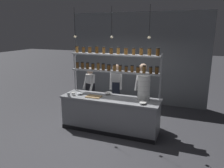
{
  "coord_description": "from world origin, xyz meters",
  "views": [
    {
      "loc": [
        2.03,
        -5.12,
        2.67
      ],
      "look_at": [
        -0.02,
        0.2,
        1.24
      ],
      "focal_mm": 35.0,
      "sensor_mm": 36.0,
      "label": 1
    }
  ],
  "objects_px": {
    "container_stack": "(144,87)",
    "spice_shelf_unit": "(115,64)",
    "chef_right": "(142,89)",
    "prep_bowl_center_front": "(108,94)",
    "chef_left": "(90,89)",
    "cutting_board": "(94,97)",
    "prep_bowl_near_left": "(143,103)",
    "serving_cup_front": "(73,94)",
    "serving_cup_by_board": "(69,95)",
    "chef_center": "(116,88)",
    "prep_bowl_center_back": "(80,94)"
  },
  "relations": [
    {
      "from": "spice_shelf_unit",
      "to": "serving_cup_front",
      "type": "bearing_deg",
      "value": -152.89
    },
    {
      "from": "container_stack",
      "to": "cutting_board",
      "type": "bearing_deg",
      "value": -167.01
    },
    {
      "from": "chef_right",
      "to": "cutting_board",
      "type": "relative_size",
      "value": 4.37
    },
    {
      "from": "chef_right",
      "to": "container_stack",
      "type": "bearing_deg",
      "value": -66.63
    },
    {
      "from": "spice_shelf_unit",
      "to": "serving_cup_by_board",
      "type": "xyz_separation_m",
      "value": [
        -1.08,
        -0.64,
        -0.79
      ]
    },
    {
      "from": "chef_left",
      "to": "chef_right",
      "type": "distance_m",
      "value": 1.61
    },
    {
      "from": "chef_right",
      "to": "prep_bowl_center_front",
      "type": "xyz_separation_m",
      "value": [
        -0.82,
        -0.56,
        -0.07
      ]
    },
    {
      "from": "chef_right",
      "to": "serving_cup_front",
      "type": "relative_size",
      "value": 20.34
    },
    {
      "from": "prep_bowl_center_back",
      "to": "spice_shelf_unit",
      "type": "bearing_deg",
      "value": 23.04
    },
    {
      "from": "chef_left",
      "to": "chef_right",
      "type": "relative_size",
      "value": 0.89
    },
    {
      "from": "chef_left",
      "to": "container_stack",
      "type": "relative_size",
      "value": 2.46
    },
    {
      "from": "chef_left",
      "to": "chef_right",
      "type": "xyz_separation_m",
      "value": [
        1.6,
        0.12,
        0.13
      ]
    },
    {
      "from": "chef_left",
      "to": "chef_center",
      "type": "xyz_separation_m",
      "value": [
        0.79,
        0.13,
        0.08
      ]
    },
    {
      "from": "prep_bowl_near_left",
      "to": "serving_cup_front",
      "type": "bearing_deg",
      "value": 179.15
    },
    {
      "from": "serving_cup_front",
      "to": "serving_cup_by_board",
      "type": "distance_m",
      "value": 0.14
    },
    {
      "from": "cutting_board",
      "to": "prep_bowl_center_back",
      "type": "relative_size",
      "value": 2.17
    },
    {
      "from": "chef_right",
      "to": "cutting_board",
      "type": "xyz_separation_m",
      "value": [
        -1.1,
        -0.9,
        -0.09
      ]
    },
    {
      "from": "chef_left",
      "to": "container_stack",
      "type": "height_order",
      "value": "chef_left"
    },
    {
      "from": "chef_center",
      "to": "cutting_board",
      "type": "distance_m",
      "value": 0.97
    },
    {
      "from": "serving_cup_front",
      "to": "spice_shelf_unit",
      "type": "bearing_deg",
      "value": 27.11
    },
    {
      "from": "container_stack",
      "to": "serving_cup_front",
      "type": "distance_m",
      "value": 1.92
    },
    {
      "from": "container_stack",
      "to": "spice_shelf_unit",
      "type": "bearing_deg",
      "value": 170.05
    },
    {
      "from": "chef_center",
      "to": "serving_cup_front",
      "type": "height_order",
      "value": "chef_center"
    },
    {
      "from": "spice_shelf_unit",
      "to": "container_stack",
      "type": "xyz_separation_m",
      "value": [
        0.85,
        -0.15,
        -0.52
      ]
    },
    {
      "from": "prep_bowl_near_left",
      "to": "serving_cup_by_board",
      "type": "xyz_separation_m",
      "value": [
        -2.0,
        -0.09,
        0.03
      ]
    },
    {
      "from": "chef_center",
      "to": "container_stack",
      "type": "xyz_separation_m",
      "value": [
        0.98,
        -0.62,
        0.27
      ]
    },
    {
      "from": "container_stack",
      "to": "cutting_board",
      "type": "height_order",
      "value": "container_stack"
    },
    {
      "from": "spice_shelf_unit",
      "to": "chef_center",
      "type": "relative_size",
      "value": 1.5
    },
    {
      "from": "cutting_board",
      "to": "prep_bowl_center_front",
      "type": "relative_size",
      "value": 1.89
    },
    {
      "from": "prep_bowl_near_left",
      "to": "chef_left",
      "type": "bearing_deg",
      "value": 154.4
    },
    {
      "from": "serving_cup_by_board",
      "to": "chef_right",
      "type": "bearing_deg",
      "value": 32.04
    },
    {
      "from": "spice_shelf_unit",
      "to": "prep_bowl_center_front",
      "type": "distance_m",
      "value": 0.83
    },
    {
      "from": "container_stack",
      "to": "prep_bowl_near_left",
      "type": "height_order",
      "value": "container_stack"
    },
    {
      "from": "container_stack",
      "to": "chef_right",
      "type": "bearing_deg",
      "value": 106.05
    },
    {
      "from": "spice_shelf_unit",
      "to": "prep_bowl_near_left",
      "type": "xyz_separation_m",
      "value": [
        0.92,
        -0.55,
        -0.82
      ]
    },
    {
      "from": "chef_center",
      "to": "serving_cup_front",
      "type": "relative_size",
      "value": 19.53
    },
    {
      "from": "prep_bowl_center_front",
      "to": "serving_cup_by_board",
      "type": "xyz_separation_m",
      "value": [
        -0.93,
        -0.53,
        0.02
      ]
    },
    {
      "from": "cutting_board",
      "to": "serving_cup_front",
      "type": "distance_m",
      "value": 0.59
    },
    {
      "from": "chef_left",
      "to": "serving_cup_by_board",
      "type": "relative_size",
      "value": 14.73
    },
    {
      "from": "container_stack",
      "to": "cutting_board",
      "type": "xyz_separation_m",
      "value": [
        -1.28,
        -0.29,
        -0.31
      ]
    },
    {
      "from": "chef_center",
      "to": "cutting_board",
      "type": "relative_size",
      "value": 4.2
    },
    {
      "from": "cutting_board",
      "to": "prep_bowl_center_front",
      "type": "distance_m",
      "value": 0.44
    },
    {
      "from": "spice_shelf_unit",
      "to": "prep_bowl_center_back",
      "type": "bearing_deg",
      "value": -156.96
    },
    {
      "from": "chef_right",
      "to": "prep_bowl_center_front",
      "type": "distance_m",
      "value": 1.0
    },
    {
      "from": "prep_bowl_near_left",
      "to": "serving_cup_by_board",
      "type": "relative_size",
      "value": 1.64
    },
    {
      "from": "prep_bowl_center_front",
      "to": "chef_center",
      "type": "bearing_deg",
      "value": 88.42
    },
    {
      "from": "spice_shelf_unit",
      "to": "chef_center",
      "type": "distance_m",
      "value": 0.93
    },
    {
      "from": "prep_bowl_near_left",
      "to": "prep_bowl_center_front",
      "type": "distance_m",
      "value": 1.16
    },
    {
      "from": "cutting_board",
      "to": "prep_bowl_center_back",
      "type": "bearing_deg",
      "value": 171.17
    },
    {
      "from": "container_stack",
      "to": "serving_cup_by_board",
      "type": "xyz_separation_m",
      "value": [
        -1.92,
        -0.49,
        -0.27
      ]
    }
  ]
}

